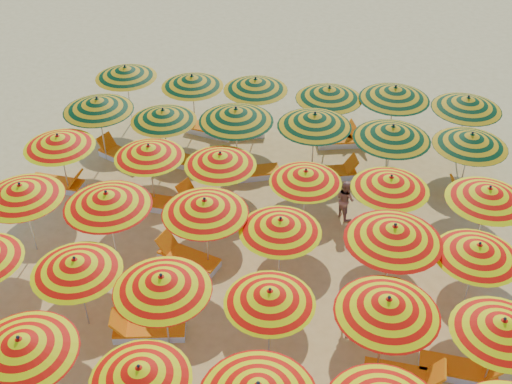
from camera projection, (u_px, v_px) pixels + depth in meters
The scene contains 50 objects.
ground at pixel (252, 248), 17.84m from camera, with size 120.00×120.00×0.00m, color #F0C86A.
umbrella_1 at pixel (21, 346), 12.48m from camera, with size 2.95×2.95×2.36m.
umbrella_2 at pixel (140, 373), 12.21m from camera, with size 2.11×2.11×2.12m.
umbrella_7 at pixel (76, 265), 14.48m from camera, with size 2.44×2.44×2.22m.
umbrella_8 at pixel (162, 283), 13.89m from camera, with size 2.79×2.79×2.33m.
umbrella_9 at pixel (270, 297), 13.79m from camera, with size 2.62×2.62×2.14m.
umbrella_10 at pixel (388, 306), 13.29m from camera, with size 2.49×2.49×2.38m.
umbrella_11 at pixel (503, 326), 13.04m from camera, with size 2.76×2.76×2.21m.
umbrella_12 at pixel (21, 191), 16.58m from camera, with size 2.76×2.76×2.32m.
umbrella_13 at pixel (107, 199), 16.17m from camera, with size 3.01×3.01×2.40m.
umbrella_14 at pixel (205, 206), 16.02m from camera, with size 2.63×2.63×2.35m.
umbrella_15 at pixel (280, 225), 15.65m from camera, with size 2.43×2.43×2.19m.
umbrella_16 at pixel (394, 233), 15.01m from camera, with size 3.08×3.08×2.48m.
umbrella_17 at pixel (478, 250), 14.95m from camera, with size 2.63×2.63×2.16m.
umbrella_18 at pixel (58, 141), 18.67m from camera, with size 2.43×2.43×2.21m.
umbrella_19 at pixel (149, 151), 18.33m from camera, with size 2.08×2.08×2.16m.
umbrella_20 at pixel (220, 159), 17.97m from camera, with size 2.23×2.23×2.18m.
umbrella_21 at pixel (306, 176), 17.40m from camera, with size 2.23×2.23×2.12m.
umbrella_22 at pixel (391, 183), 17.00m from camera, with size 2.29×2.29×2.23m.
umbrella_23 at pixel (489, 194), 16.51m from camera, with size 2.23×2.23×2.29m.
umbrella_24 at pixel (98, 104), 20.14m from camera, with size 2.86×2.86×2.36m.
umbrella_25 at pixel (163, 115), 19.91m from camera, with size 2.16×2.16×2.20m.
umbrella_26 at pixel (236, 115), 19.49m from camera, with size 2.59×2.59×2.44m.
umbrella_27 at pixel (315, 120), 19.31m from camera, with size 2.40×2.40×2.40m.
umbrella_28 at pixel (392, 132), 18.70m from camera, with size 2.89×2.89×2.42m.
umbrella_29 at pixel (471, 140), 18.57m from camera, with size 2.30×2.30×2.31m.
umbrella_30 at pixel (126, 72), 22.15m from camera, with size 2.34×2.34×2.27m.
umbrella_31 at pixel (192, 81), 21.64m from camera, with size 2.26×2.26×2.24m.
umbrella_32 at pixel (256, 84), 21.36m from camera, with size 2.45×2.45×2.30m.
umbrella_33 at pixel (329, 93), 20.82m from camera, with size 2.91×2.91×2.32m.
umbrella_34 at pixel (395, 93), 20.63m from camera, with size 2.90×2.90×2.43m.
umbrella_35 at pixel (467, 103), 20.24m from camera, with size 2.82×2.82×2.35m.
lounger_5 at pixel (148, 330), 15.29m from camera, with size 1.82×0.98×0.69m.
lounger_6 at pixel (404, 377), 14.21m from camera, with size 1.75×0.62×0.69m.
lounger_7 at pixel (460, 370), 14.36m from camera, with size 1.76×0.66×0.69m.
lounger_8 at pixel (188, 258), 17.31m from camera, with size 1.83×1.04×0.69m.
lounger_9 at pixel (58, 184), 20.03m from camera, with size 1.76×0.66×0.69m.
lounger_10 at pixel (172, 205), 19.15m from camera, with size 1.75×0.64×0.69m.
lounger_11 at pixel (203, 205), 19.16m from camera, with size 1.82×1.23×0.69m.
lounger_12 at pixel (122, 156), 21.29m from camera, with size 1.82×1.21×0.69m.
lounger_13 at pixel (184, 161), 21.04m from camera, with size 1.78×0.75×0.69m.
lounger_14 at pixel (252, 173), 20.50m from camera, with size 1.82×1.19×0.69m.
lounger_15 at pixel (330, 173), 20.49m from camera, with size 1.83×1.12×0.69m.
lounger_16 at pixel (476, 194), 19.60m from camera, with size 1.80×0.84×0.69m.
lounger_17 at pixel (211, 130), 22.59m from camera, with size 1.81×0.90×0.69m.
lounger_18 at pixel (239, 131), 22.53m from camera, with size 1.82×1.02×0.69m.
lounger_19 at pixel (343, 141), 22.03m from camera, with size 1.83×1.05×0.69m.
lounger_20 at pixel (370, 140), 22.06m from camera, with size 1.81×0.90×0.69m.
beachgoer_b at pixel (345, 199), 18.60m from camera, with size 0.61×0.48×1.26m, color tan.
beachgoer_a at pixel (348, 312), 15.01m from camera, with size 0.51×0.33×1.39m, color #DCA87B.
Camera 1 is at (2.79, -13.03, 11.97)m, focal length 45.00 mm.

